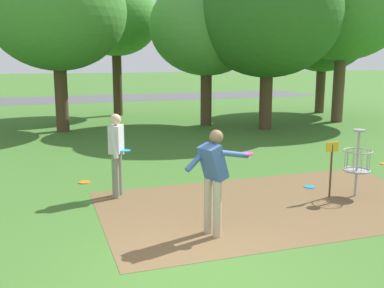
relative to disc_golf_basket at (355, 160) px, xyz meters
name	(u,v)px	position (x,y,z in m)	size (l,w,h in m)	color
ground_plane	(201,281)	(-4.18, -2.40, -0.75)	(160.00, 160.00, 0.00)	#3D6B28
dirt_tee_pad	(275,204)	(-1.78, 0.02, -0.75)	(6.69, 3.85, 0.01)	brown
disc_golf_basket	(355,160)	(0.00, 0.00, 0.00)	(0.98, 0.58, 1.39)	#9E9EA3
player_foreground_watching	(214,175)	(-3.46, -1.00, 0.23)	(1.17, 0.47, 1.71)	tan
player_throwing	(117,150)	(-4.59, 1.51, 0.21)	(0.45, 0.49, 1.71)	slate
frisbee_near_basket	(384,164)	(2.65, 2.09, -0.74)	(0.22, 0.22, 0.02)	orange
frisbee_mid_grass	(85,182)	(-5.14, 2.79, -0.74)	(0.25, 0.25, 0.02)	orange
frisbee_scattered_a	(310,187)	(-0.48, 0.83, -0.74)	(0.24, 0.24, 0.02)	#1E93DB
tree_near_left	(57,12)	(-5.22, 10.53, 3.72)	(5.13, 5.13, 6.67)	#4C3823
tree_near_right	(206,27)	(0.58, 10.26, 3.27)	(4.63, 4.63, 6.01)	#4C3823
tree_mid_left	(343,6)	(6.46, 9.40, 4.19)	(5.39, 5.39, 7.26)	brown
tree_mid_right	(323,32)	(7.68, 12.54, 3.29)	(4.63, 4.63, 6.03)	#4C3823
tree_far_left	(115,19)	(-2.37, 14.77, 3.85)	(4.15, 4.15, 6.40)	#422D1E
tree_far_center	(268,15)	(2.45, 8.54, 3.64)	(5.58, 5.58, 6.78)	#4C3823
parking_lot_strip	(68,99)	(-4.18, 24.48, -0.75)	(36.00, 6.00, 0.01)	#4C4C51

